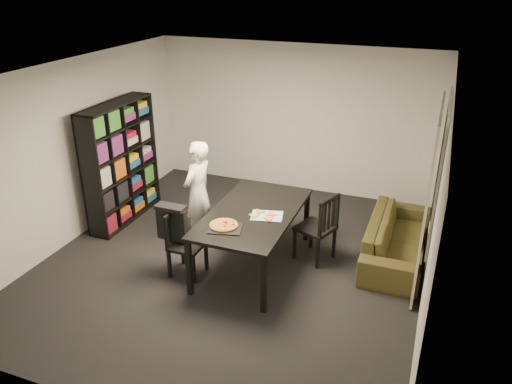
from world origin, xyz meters
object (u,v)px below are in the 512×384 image
at_px(dining_table, 253,216).
at_px(pepperoni_pizza, 224,225).
at_px(chair_left, 181,239).
at_px(sofa, 397,238).
at_px(bookshelf, 121,163).
at_px(person, 198,193).
at_px(baking_tray, 226,228).
at_px(chair_right, 321,224).

height_order(dining_table, pepperoni_pizza, pepperoni_pizza).
bearing_deg(dining_table, chair_left, -147.74).
height_order(dining_table, chair_left, chair_left).
xyz_separation_m(chair_left, sofa, (2.61, 1.42, -0.22)).
relative_size(bookshelf, dining_table, 0.98).
height_order(person, baking_tray, person).
relative_size(bookshelf, chair_right, 1.92).
distance_m(dining_table, person, 1.04).
xyz_separation_m(baking_tray, sofa, (1.94, 1.47, -0.53)).
distance_m(bookshelf, chair_right, 3.28).
bearing_deg(dining_table, chair_right, 27.94).
height_order(baking_tray, sofa, baking_tray).
bearing_deg(chair_left, sofa, -60.59).
xyz_separation_m(pepperoni_pizza, sofa, (1.98, 1.44, -0.55)).
distance_m(person, pepperoni_pizza, 1.17).
distance_m(chair_left, baking_tray, 0.73).
height_order(chair_right, sofa, chair_right).
relative_size(baking_tray, pepperoni_pizza, 1.14).
relative_size(person, pepperoni_pizza, 4.44).
distance_m(bookshelf, dining_table, 2.51).
bearing_deg(person, chair_right, 101.04).
distance_m(dining_table, sofa, 2.06).
bearing_deg(dining_table, baking_tray, -104.92).
relative_size(chair_right, sofa, 0.50).
xyz_separation_m(dining_table, chair_left, (-0.81, -0.51, -0.23)).
relative_size(chair_right, baking_tray, 2.47).
distance_m(dining_table, chair_right, 0.95).
bearing_deg(dining_table, bookshelf, 166.71).
distance_m(bookshelf, pepperoni_pizza, 2.51).
bearing_deg(chair_left, baking_tray, -93.12).
distance_m(dining_table, pepperoni_pizza, 0.57).
bearing_deg(sofa, person, 101.70).
xyz_separation_m(chair_left, baking_tray, (0.67, -0.05, 0.31)).
relative_size(chair_left, person, 0.58).
height_order(chair_left, chair_right, chair_right).
height_order(chair_left, baking_tray, chair_left).
relative_size(dining_table, chair_left, 2.17).
bearing_deg(pepperoni_pizza, chair_left, 178.87).
distance_m(chair_right, baking_tray, 1.41).
xyz_separation_m(chair_right, pepperoni_pizza, (-1.01, -0.96, 0.27)).
xyz_separation_m(chair_right, sofa, (0.98, 0.47, -0.28)).
bearing_deg(sofa, dining_table, 116.87).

